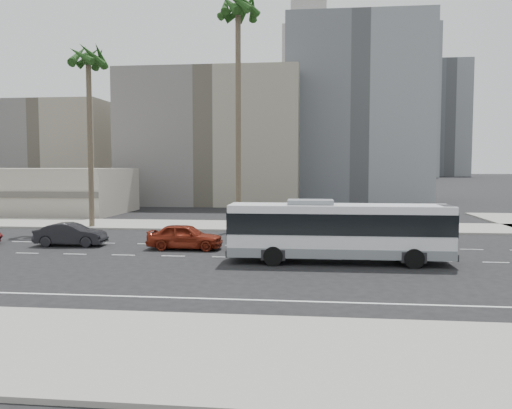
# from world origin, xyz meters

# --- Properties ---
(ground) EXTENTS (700.00, 700.00, 0.00)m
(ground) POSITION_xyz_m (0.00, 0.00, 0.00)
(ground) COLOR black
(ground) RESTS_ON ground
(sidewalk_north) EXTENTS (120.00, 7.00, 0.15)m
(sidewalk_north) POSITION_xyz_m (0.00, 15.50, 0.07)
(sidewalk_north) COLOR gray
(sidewalk_north) RESTS_ON ground
(sidewalk_south) EXTENTS (120.00, 7.00, 0.15)m
(sidewalk_south) POSITION_xyz_m (0.00, -15.50, 0.07)
(sidewalk_south) COLOR gray
(sidewalk_south) RESTS_ON ground
(commercial_low) EXTENTS (22.00, 12.16, 5.00)m
(commercial_low) POSITION_xyz_m (-30.00, 25.99, 2.50)
(commercial_low) COLOR #ADA493
(commercial_low) RESTS_ON ground
(midrise_beige_west) EXTENTS (24.00, 18.00, 18.00)m
(midrise_beige_west) POSITION_xyz_m (-12.00, 45.00, 9.00)
(midrise_beige_west) COLOR slate
(midrise_beige_west) RESTS_ON ground
(midrise_gray_center) EXTENTS (20.00, 20.00, 26.00)m
(midrise_gray_center) POSITION_xyz_m (8.00, 52.00, 13.00)
(midrise_gray_center) COLOR slate
(midrise_gray_center) RESTS_ON ground
(midrise_beige_far) EXTENTS (18.00, 16.00, 15.00)m
(midrise_beige_far) POSITION_xyz_m (-38.00, 50.00, 7.50)
(midrise_beige_far) COLOR slate
(midrise_beige_far) RESTS_ON ground
(civic_tower) EXTENTS (42.00, 42.00, 129.00)m
(civic_tower) POSITION_xyz_m (-2.00, 250.00, 38.83)
(civic_tower) COLOR beige
(civic_tower) RESTS_ON ground
(highrise_right) EXTENTS (26.00, 26.00, 70.00)m
(highrise_right) POSITION_xyz_m (45.00, 230.00, 35.00)
(highrise_right) COLOR #575B60
(highrise_right) RESTS_ON ground
(highrise_far) EXTENTS (22.00, 22.00, 60.00)m
(highrise_far) POSITION_xyz_m (70.00, 260.00, 30.00)
(highrise_far) COLOR #575B60
(highrise_far) RESTS_ON ground
(city_bus) EXTENTS (11.91, 2.92, 3.41)m
(city_bus) POSITION_xyz_m (3.48, -0.95, 1.79)
(city_bus) COLOR silver
(city_bus) RESTS_ON ground
(car_a) EXTENTS (1.94, 4.77, 1.62)m
(car_a) POSITION_xyz_m (-5.94, 2.63, 0.81)
(car_a) COLOR maroon
(car_a) RESTS_ON ground
(car_b) EXTENTS (1.80, 4.63, 1.50)m
(car_b) POSITION_xyz_m (-13.78, 3.21, 0.75)
(car_b) COLOR black
(car_b) RESTS_ON ground
(palm_near) EXTENTS (5.70, 5.70, 19.18)m
(palm_near) POSITION_xyz_m (-4.06, 12.99, 17.37)
(palm_near) COLOR brown
(palm_near) RESTS_ON ground
(palm_mid) EXTENTS (4.98, 4.98, 15.38)m
(palm_mid) POSITION_xyz_m (-16.65, 12.99, 13.84)
(palm_mid) COLOR brown
(palm_mid) RESTS_ON ground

